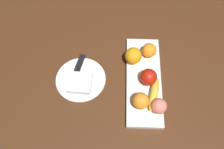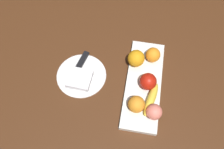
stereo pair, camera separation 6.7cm
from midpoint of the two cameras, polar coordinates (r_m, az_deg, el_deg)
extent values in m
plane|color=#482713|center=(1.07, 7.48, -0.61)|extent=(2.40, 2.40, 0.00)
cube|color=white|center=(1.04, 9.19, -2.31)|extent=(0.42, 0.15, 0.02)
sphere|color=red|center=(1.00, 10.33, -1.74)|extent=(0.07, 0.07, 0.07)
ellipsoid|color=gold|center=(0.99, 11.06, -5.84)|extent=(0.15, 0.07, 0.03)
sphere|color=orange|center=(1.05, 7.50, 3.67)|extent=(0.07, 0.07, 0.07)
sphere|color=orange|center=(0.95, 7.74, -7.05)|extent=(0.07, 0.07, 0.07)
sphere|color=orange|center=(1.07, 11.34, 4.45)|extent=(0.06, 0.06, 0.06)
sphere|color=#EB7965|center=(0.95, 11.82, -8.70)|extent=(0.06, 0.06, 0.06)
cylinder|color=white|center=(1.06, -5.40, -0.26)|extent=(0.22, 0.22, 0.01)
cube|color=white|center=(1.04, -5.79, -1.14)|extent=(0.10, 0.10, 0.02)
cube|color=silver|center=(1.07, -6.52, 0.68)|extent=(0.15, 0.05, 0.00)
cube|color=black|center=(1.09, -5.17, 3.34)|extent=(0.09, 0.04, 0.01)
camera|label=1|loc=(0.03, -88.09, 3.45)|focal=39.03mm
camera|label=2|loc=(0.03, 91.91, -3.45)|focal=39.03mm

